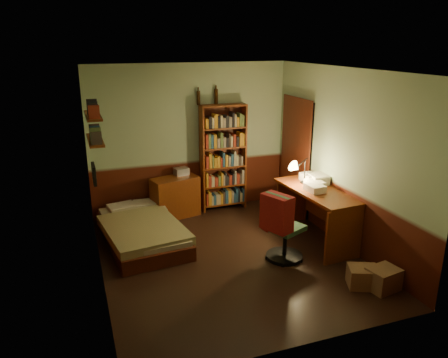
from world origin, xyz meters
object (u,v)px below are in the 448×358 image
object	(u,v)px
dresser	(175,197)
desk	(316,215)
bookshelf	(223,158)
cardboard_box_a	(383,279)
cardboard_box_b	(363,277)
bed	(141,224)
office_chair	(286,228)
mini_stereo	(181,171)
desk_lamp	(305,165)

from	to	relation	value
dresser	desk	bearing A→B (deg)	-56.26
bookshelf	cardboard_box_a	xyz separation A→B (m)	(0.95, -3.25, -0.81)
cardboard_box_b	desk	bearing A→B (deg)	84.63
bed	bookshelf	size ratio (longest dim) A/B	1.00
office_chair	cardboard_box_b	xyz separation A→B (m)	(0.59, -0.98, -0.34)
cardboard_box_a	bookshelf	bearing A→B (deg)	106.28
office_chair	mini_stereo	bearing A→B (deg)	89.98
dresser	mini_stereo	bearing A→B (deg)	25.66
desk_lamp	bookshelf	bearing A→B (deg)	103.81
bookshelf	desk_lamp	xyz separation A→B (m)	(0.86, -1.38, 0.15)
dresser	desk	world-z (taller)	desk
desk	desk_lamp	size ratio (longest dim) A/B	2.67
bed	desk_lamp	size ratio (longest dim) A/B	3.32
mini_stereo	cardboard_box_b	size ratio (longest dim) A/B	0.65
bed	desk	size ratio (longest dim) A/B	1.25
dresser	cardboard_box_a	bearing A→B (deg)	-73.38
mini_stereo	bookshelf	size ratio (longest dim) A/B	0.12
desk	dresser	bearing A→B (deg)	133.55
office_chair	cardboard_box_a	size ratio (longest dim) A/B	2.49
bookshelf	cardboard_box_b	bearing A→B (deg)	-76.01
dresser	office_chair	distance (m)	2.31
dresser	cardboard_box_b	distance (m)	3.46
mini_stereo	desk_lamp	xyz separation A→B (m)	(1.62, -1.42, 0.33)
cardboard_box_a	cardboard_box_b	bearing A→B (deg)	143.31
dresser	cardboard_box_a	world-z (taller)	dresser
dresser	office_chair	bearing A→B (deg)	-75.91
dresser	office_chair	world-z (taller)	office_chair
desk	cardboard_box_a	world-z (taller)	desk
desk	office_chair	distance (m)	0.82
bookshelf	cardboard_box_b	distance (m)	3.30
bed	bookshelf	world-z (taller)	bookshelf
mini_stereo	desk	world-z (taller)	mini_stereo
dresser	cardboard_box_a	distance (m)	3.68
bookshelf	cardboard_box_b	size ratio (longest dim) A/B	5.26
cardboard_box_a	bed	bearing A→B (deg)	137.48
desk	bookshelf	bearing A→B (deg)	113.10
desk	bed	bearing A→B (deg)	157.34
desk	desk_lamp	bearing A→B (deg)	90.64
mini_stereo	bed	bearing A→B (deg)	-145.05
desk	cardboard_box_a	distance (m)	1.55
mini_stereo	cardboard_box_a	bearing A→B (deg)	-74.02
cardboard_box_a	dresser	bearing A→B (deg)	120.48
dresser	desk	distance (m)	2.44
desk	cardboard_box_a	size ratio (longest dim) A/B	4.10
desk_lamp	cardboard_box_a	size ratio (longest dim) A/B	1.54
bed	desk_lamp	world-z (taller)	desk_lamp
bookshelf	desk	world-z (taller)	bookshelf
desk_lamp	office_chair	bearing A→B (deg)	-150.82
dresser	bookshelf	distance (m)	1.09
bookshelf	dresser	bearing A→B (deg)	-174.40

